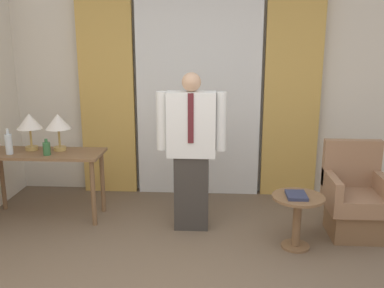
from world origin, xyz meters
name	(u,v)px	position (x,y,z in m)	size (l,w,h in m)	color
wall_back	(199,86)	(0.00, 2.88, 1.35)	(10.00, 0.06, 2.70)	silver
curtain_sheer_center	(198,93)	(0.00, 2.75, 1.29)	(1.51, 0.06, 2.58)	white
curtain_drape_left	(107,92)	(-1.13, 2.75, 1.29)	(0.67, 0.06, 2.58)	gold
curtain_drape_right	(292,93)	(1.13, 2.75, 1.29)	(0.67, 0.06, 2.58)	gold
desk	(44,163)	(-1.64, 1.88, 0.63)	(1.29, 0.49, 0.74)	brown
table_lamp_left	(29,123)	(-1.79, 1.97, 1.05)	(0.27, 0.27, 0.40)	tan
table_lamp_right	(58,123)	(-1.48, 1.97, 1.05)	(0.27, 0.27, 0.40)	tan
bottle_near_edge	(47,148)	(-1.54, 1.77, 0.82)	(0.08, 0.08, 0.17)	#336638
bottle_by_lamp	(9,144)	(-1.95, 1.78, 0.86)	(0.07, 0.07, 0.27)	silver
person	(191,147)	(-0.02, 1.69, 0.87)	(0.70, 0.23, 1.62)	#38332D
armchair	(354,201)	(1.62, 1.64, 0.35)	(0.57, 0.56, 0.94)	brown
side_table	(297,213)	(0.99, 1.31, 0.35)	(0.48, 0.48, 0.52)	brown
book	(296,195)	(0.97, 1.29, 0.53)	(0.18, 0.24, 0.03)	#2D334C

